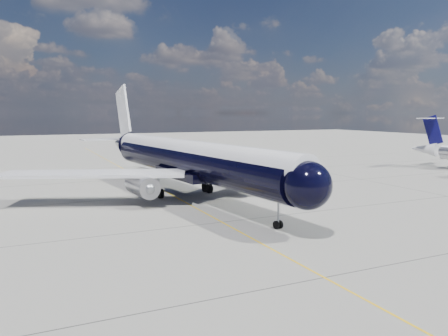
{
  "coord_description": "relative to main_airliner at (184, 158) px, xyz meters",
  "views": [
    {
      "loc": [
        -16.29,
        -25.59,
        9.95
      ],
      "look_at": [
        3.58,
        17.28,
        4.0
      ],
      "focal_mm": 35.0,
      "sensor_mm": 36.0,
      "label": 1
    }
  ],
  "objects": [
    {
      "name": "taxiway_centerline",
      "position": [
        -1.4,
        0.85,
        -4.52
      ],
      "size": [
        0.16,
        160.0,
        0.01
      ],
      "primitive_type": "cube",
      "color": "yellow",
      "rests_on": "ground"
    },
    {
      "name": "main_airliner",
      "position": [
        0.0,
        0.0,
        0.0
      ],
      "size": [
        41.22,
        50.46,
        14.58
      ],
      "rotation": [
        0.0,
        0.0,
        0.11
      ],
      "color": "black",
      "rests_on": "ground"
    },
    {
      "name": "ground",
      "position": [
        -1.4,
        5.85,
        -4.52
      ],
      "size": [
        320.0,
        320.0,
        0.0
      ],
      "primitive_type": "plane",
      "color": "gray",
      "rests_on": "ground"
    }
  ]
}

